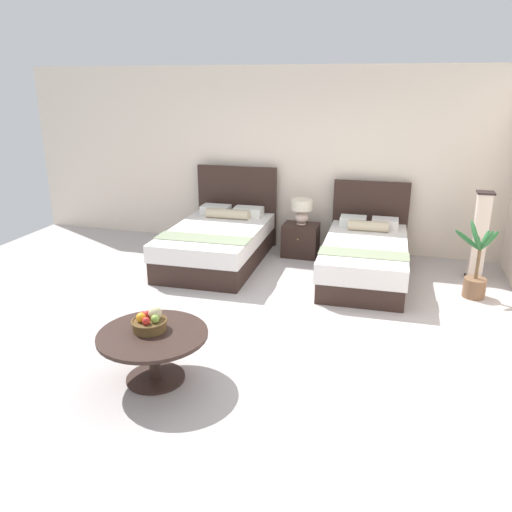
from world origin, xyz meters
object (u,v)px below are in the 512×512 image
Objects in this scene: nightstand at (301,240)px; coffee_table at (153,344)px; bed_near_corner at (365,256)px; loose_apple at (143,315)px; bed_near_window at (218,242)px; fruit_bowl at (150,322)px; table_lamp at (302,209)px; potted_palm at (476,274)px; floor_lamp_corner at (479,236)px.

nightstand reaches higher than coffee_table.
bed_near_corner reaches higher than coffee_table.
bed_near_window is at bearing 96.46° from loose_apple.
fruit_bowl is (0.51, -3.17, 0.23)m from bed_near_window.
nightstand is at bearing -90.00° from table_lamp.
loose_apple is 0.08× the size of potted_palm.
bed_near_corner is at bearing 62.20° from fruit_bowl.
bed_near_window is 2.29× the size of potted_palm.
potted_palm is (2.45, -0.99, 0.06)m from nightstand.
coffee_table is (-1.62, -3.23, 0.07)m from bed_near_corner.
bed_near_window is 1.30m from nightstand.
potted_palm is (3.03, 2.87, -0.05)m from coffee_table.
fruit_bowl reaches higher than coffee_table.
floor_lamp_corner is at bearing 83.50° from potted_palm.
bed_near_corner is 1.45m from potted_palm.
nightstand is at bearing 148.98° from bed_near_corner.
bed_near_window is 3.69m from floor_lamp_corner.
coffee_table is (0.56, -3.23, 0.05)m from bed_near_window.
coffee_table is 0.81× the size of floor_lamp_corner.
loose_apple is at bearing -102.40° from table_lamp.
loose_apple is at bearing 133.02° from fruit_bowl.
bed_near_window is 3.61m from potted_palm.
fruit_bowl is (-0.63, -3.82, -0.20)m from table_lamp.
floor_lamp_corner is (2.53, -0.33, -0.14)m from table_lamp.
bed_near_window is 1.38m from table_lamp.
coffee_table is at bearing -136.59° from potted_palm.
table_lamp is (1.14, 0.65, 0.43)m from bed_near_window.
floor_lamp_corner is (3.16, 3.49, 0.06)m from fruit_bowl.
bed_near_corner is at bearing -31.02° from nightstand.
bed_near_window is at bearing 174.19° from potted_palm.
bed_near_corner reaches higher than loose_apple.
nightstand is (-1.04, 0.63, -0.04)m from bed_near_corner.
table_lamp is 0.32× the size of floor_lamp_corner.
fruit_bowl is 0.33× the size of potted_palm.
nightstand is 0.49m from table_lamp.
bed_near_corner is 3.52m from loose_apple.
potted_palm reaches higher than table_lamp.
coffee_table is 0.36m from loose_apple.
bed_near_window is 3.02m from loose_apple.
nightstand is at bearing 81.46° from coffee_table.
potted_palm is at bearing 43.41° from coffee_table.
bed_near_corner is (2.18, -0.00, -0.02)m from bed_near_window.
coffee_table is at bearing -80.17° from bed_near_window.
fruit_bowl is at bearing -46.98° from loose_apple.
bed_near_window is 3.28m from coffee_table.
bed_near_corner reaches higher than fruit_bowl.
bed_near_corner is 2.23× the size of coffee_table.
table_lamp reaches higher than coffee_table.
bed_near_window reaches higher than loose_apple.
coffee_table is at bearing -98.49° from table_lamp.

